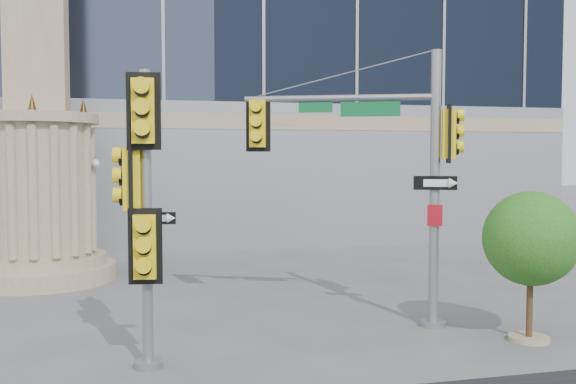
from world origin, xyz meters
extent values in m
plane|color=#545456|center=(0.00, 0.00, 0.00)|extent=(120.00, 120.00, 0.00)
cylinder|color=gray|center=(-6.00, 9.00, 0.25)|extent=(4.40, 4.40, 0.50)
cylinder|color=gray|center=(-6.00, 9.00, 0.65)|extent=(3.80, 3.80, 0.30)
cylinder|color=gray|center=(-6.00, 9.00, 2.80)|extent=(3.00, 3.00, 4.00)
cylinder|color=gray|center=(-6.00, 9.00, 4.95)|extent=(3.50, 3.50, 0.30)
cone|color=#472D14|center=(-4.70, 9.00, 5.35)|extent=(0.24, 0.24, 0.50)
cylinder|color=slate|center=(3.23, 1.29, 0.06)|extent=(0.57, 0.57, 0.12)
cylinder|color=slate|center=(3.23, 1.29, 3.08)|extent=(0.23, 0.23, 6.16)
cylinder|color=slate|center=(1.25, 2.14, 5.13)|extent=(4.02, 1.83, 0.14)
cube|color=#0B602B|center=(1.90, 1.84, 4.87)|extent=(1.24, 0.56, 0.33)
cube|color=yellow|center=(-0.45, 2.86, 4.57)|extent=(0.63, 0.49, 1.28)
cube|color=yellow|center=(3.49, 1.18, 4.31)|extent=(0.49, 0.63, 1.28)
cube|color=black|center=(3.17, 1.16, 3.23)|extent=(0.88, 0.40, 0.31)
cube|color=#A10E1B|center=(3.17, 1.16, 2.51)|extent=(0.31, 0.16, 0.47)
cylinder|color=slate|center=(-3.07, -0.06, 0.06)|extent=(0.51, 0.51, 0.13)
cylinder|color=slate|center=(-3.07, -0.06, 2.68)|extent=(0.19, 0.19, 5.35)
cube|color=yellow|center=(-3.11, -0.29, 4.60)|extent=(0.63, 0.38, 1.34)
cube|color=yellow|center=(-3.30, -0.02, 3.42)|extent=(0.38, 0.63, 1.34)
cube|color=yellow|center=(-3.11, -0.29, 2.25)|extent=(0.63, 0.38, 1.34)
cube|color=black|center=(-2.90, -0.21, 2.73)|extent=(0.66, 0.13, 0.21)
cylinder|color=gray|center=(4.64, -0.22, 0.05)|extent=(0.83, 0.83, 0.09)
cylinder|color=#382314|center=(4.64, -0.22, 0.83)|extent=(0.13, 0.13, 1.67)
sphere|color=#125115|center=(4.64, -0.22, 2.13)|extent=(1.95, 1.95, 1.95)
sphere|color=#125115|center=(5.06, 0.01, 1.86)|extent=(1.21, 1.21, 1.21)
sphere|color=#125115|center=(4.32, -0.45, 1.90)|extent=(1.02, 1.02, 1.02)
camera|label=1|loc=(-3.37, -11.72, 3.83)|focal=40.00mm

